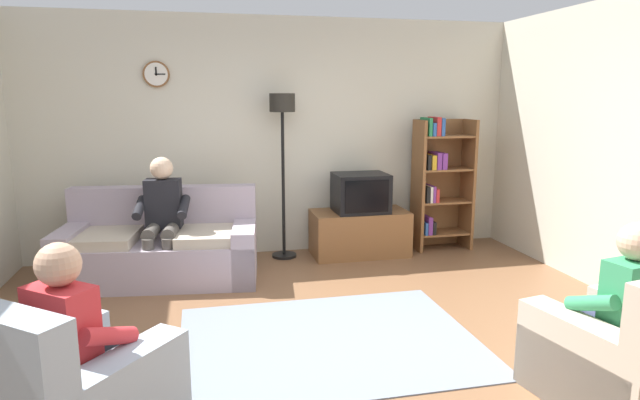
% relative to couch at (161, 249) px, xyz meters
% --- Properties ---
extents(ground_plane, '(12.00, 12.00, 0.00)m').
position_rel_couch_xyz_m(ground_plane, '(1.29, -1.86, -0.31)').
color(ground_plane, brown).
extents(back_wall_assembly, '(6.20, 0.17, 2.70)m').
position_rel_couch_xyz_m(back_wall_assembly, '(1.29, 0.80, 1.04)').
color(back_wall_assembly, beige).
rests_on(back_wall_assembly, ground_plane).
extents(couch, '(1.99, 1.10, 0.90)m').
position_rel_couch_xyz_m(couch, '(0.00, 0.00, 0.00)').
color(couch, '#A899A8').
rests_on(couch, ground_plane).
extents(tv_stand, '(1.10, 0.56, 0.52)m').
position_rel_couch_xyz_m(tv_stand, '(2.20, 0.39, -0.06)').
color(tv_stand, brown).
rests_on(tv_stand, ground_plane).
extents(tv, '(0.60, 0.49, 0.44)m').
position_rel_couch_xyz_m(tv, '(2.20, 0.37, 0.42)').
color(tv, black).
rests_on(tv, tv_stand).
extents(bookshelf, '(0.68, 0.36, 1.58)m').
position_rel_couch_xyz_m(bookshelf, '(3.19, 0.47, 0.52)').
color(bookshelf, brown).
rests_on(bookshelf, ground_plane).
extents(floor_lamp, '(0.28, 0.28, 1.85)m').
position_rel_couch_xyz_m(floor_lamp, '(1.33, 0.49, 1.14)').
color(floor_lamp, black).
rests_on(floor_lamp, ground_plane).
extents(armchair_near_window, '(1.17, 1.19, 0.90)m').
position_rel_couch_xyz_m(armchair_near_window, '(-0.28, -2.69, -0.02)').
color(armchair_near_window, '#9EADBC').
rests_on(armchair_near_window, ground_plane).
extents(armchair_near_bookshelf, '(0.95, 1.01, 0.90)m').
position_rel_couch_xyz_m(armchair_near_bookshelf, '(2.83, -2.95, -0.02)').
color(armchair_near_bookshelf, '#BCAD99').
rests_on(armchair_near_bookshelf, ground_plane).
extents(area_rug, '(2.20, 1.70, 0.01)m').
position_rel_couch_xyz_m(area_rug, '(1.32, -1.75, -0.31)').
color(area_rug, slate).
rests_on(area_rug, ground_plane).
extents(person_on_couch, '(0.55, 0.57, 1.24)m').
position_rel_couch_xyz_m(person_on_couch, '(0.04, -0.11, 0.39)').
color(person_on_couch, black).
rests_on(person_on_couch, ground_plane).
extents(person_in_left_armchair, '(0.63, 0.64, 1.12)m').
position_rel_couch_xyz_m(person_in_left_armchair, '(-0.22, -2.62, 0.29)').
color(person_in_left_armchair, red).
rests_on(person_in_left_armchair, ground_plane).
extents(person_in_right_armchair, '(0.56, 0.58, 1.12)m').
position_rel_couch_xyz_m(person_in_right_armchair, '(2.82, -2.86, 0.29)').
color(person_in_right_armchair, '#338C59').
rests_on(person_in_right_armchair, ground_plane).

